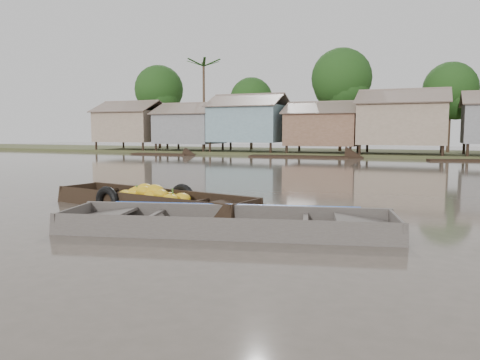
% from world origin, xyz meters
% --- Properties ---
extents(ground, '(120.00, 120.00, 0.00)m').
position_xyz_m(ground, '(0.00, 0.00, 0.00)').
color(ground, '#4F473D').
rests_on(ground, ground).
extents(riverbank, '(120.00, 12.47, 10.22)m').
position_xyz_m(riverbank, '(3.03, 31.86, 3.07)').
color(riverbank, '#384723').
rests_on(riverbank, ground).
extents(banana_boat, '(6.44, 2.79, 0.89)m').
position_xyz_m(banana_boat, '(-2.39, 0.84, 0.20)').
color(banana_boat, black).
rests_on(banana_boat, ground).
extents(viewer_boat, '(7.14, 3.38, 0.56)m').
position_xyz_m(viewer_boat, '(0.79, -1.07, 0.05)').
color(viewer_boat, '#47413C').
rests_on(viewer_boat, ground).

